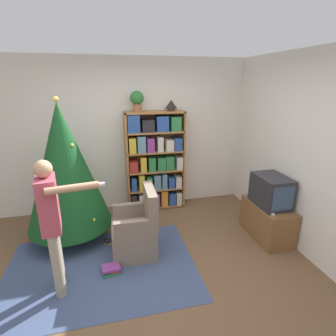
# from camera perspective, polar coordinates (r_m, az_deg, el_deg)

# --- Properties ---
(ground_plane) EXTENTS (14.00, 14.00, 0.00)m
(ground_plane) POSITION_cam_1_polar(r_m,az_deg,el_deg) (3.35, -2.74, -22.82)
(ground_plane) COLOR brown
(wall_back) EXTENTS (8.00, 0.10, 2.60)m
(wall_back) POSITION_cam_1_polar(r_m,az_deg,el_deg) (4.65, -7.69, 6.97)
(wall_back) COLOR silver
(wall_back) RESTS_ON ground_plane
(wall_right) EXTENTS (0.10, 8.00, 2.60)m
(wall_right) POSITION_cam_1_polar(r_m,az_deg,el_deg) (3.63, 30.68, 1.30)
(wall_right) COLOR silver
(wall_right) RESTS_ON ground_plane
(area_rug) EXTENTS (2.30, 1.60, 0.01)m
(area_rug) POSITION_cam_1_polar(r_m,az_deg,el_deg) (3.56, -14.23, -20.48)
(area_rug) COLOR #3D4C70
(area_rug) RESTS_ON ground_plane
(bookshelf) EXTENTS (1.01, 0.30, 1.73)m
(bookshelf) POSITION_cam_1_polar(r_m,az_deg,el_deg) (4.58, -2.80, 1.28)
(bookshelf) COLOR #A8703D
(bookshelf) RESTS_ON ground_plane
(tv_stand) EXTENTS (0.43, 0.81, 0.51)m
(tv_stand) POSITION_cam_1_polar(r_m,az_deg,el_deg) (4.19, 20.74, -10.67)
(tv_stand) COLOR brown
(tv_stand) RESTS_ON ground_plane
(television) EXTENTS (0.39, 0.55, 0.44)m
(television) POSITION_cam_1_polar(r_m,az_deg,el_deg) (3.99, 21.53, -4.67)
(television) COLOR #28282D
(television) RESTS_ON tv_stand
(game_remote) EXTENTS (0.04, 0.12, 0.02)m
(game_remote) POSITION_cam_1_polar(r_m,az_deg,el_deg) (3.82, 21.56, -9.09)
(game_remote) COLOR white
(game_remote) RESTS_ON tv_stand
(christmas_tree) EXTENTS (1.17, 1.17, 2.03)m
(christmas_tree) POSITION_cam_1_polar(r_m,az_deg,el_deg) (3.84, -21.56, 0.08)
(christmas_tree) COLOR #4C3323
(christmas_tree) RESTS_ON ground_plane
(armchair) EXTENTS (0.58, 0.57, 0.92)m
(armchair) POSITION_cam_1_polar(r_m,az_deg,el_deg) (3.58, -6.80, -13.55)
(armchair) COLOR #7A6B5B
(armchair) RESTS_ON ground_plane
(standing_person) EXTENTS (0.67, 0.47, 1.50)m
(standing_person) POSITION_cam_1_polar(r_m,az_deg,el_deg) (2.94, -23.97, -10.03)
(standing_person) COLOR #9E937F
(standing_person) RESTS_ON ground_plane
(potted_plant) EXTENTS (0.22, 0.22, 0.33)m
(potted_plant) POSITION_cam_1_polar(r_m,az_deg,el_deg) (4.36, -6.77, 14.56)
(potted_plant) COLOR #935B38
(potted_plant) RESTS_ON bookshelf
(table_lamp) EXTENTS (0.20, 0.20, 0.18)m
(table_lamp) POSITION_cam_1_polar(r_m,az_deg,el_deg) (4.47, 0.70, 13.63)
(table_lamp) COLOR #473828
(table_lamp) RESTS_ON bookshelf
(book_pile_near_tree) EXTENTS (0.19, 0.16, 0.04)m
(book_pile_near_tree) POSITION_cam_1_polar(r_m,az_deg,el_deg) (4.00, -12.41, -15.20)
(book_pile_near_tree) COLOR gold
(book_pile_near_tree) RESTS_ON ground_plane
(book_pile_by_chair) EXTENTS (0.23, 0.19, 0.09)m
(book_pile_by_chair) POSITION_cam_1_polar(r_m,az_deg,el_deg) (3.45, -12.22, -20.78)
(book_pile_by_chair) COLOR #2D7A42
(book_pile_by_chair) RESTS_ON ground_plane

